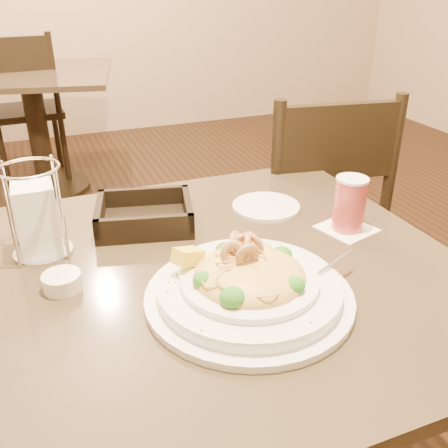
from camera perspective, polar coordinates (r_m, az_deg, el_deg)
name	(u,v)px	position (r m, az deg, el deg)	size (l,w,h in m)	color
main_table	(227,355)	(1.11, 0.40, -14.71)	(0.90, 0.90, 0.72)	black
background_table	(35,112)	(3.21, -20.80, 11.91)	(1.07, 1.07, 0.72)	black
dining_chair_near	(313,218)	(1.70, 10.11, 0.71)	(0.48, 0.48, 0.93)	black
dining_chair_far	(25,106)	(3.37, -21.77, 12.44)	(0.44, 0.44, 0.93)	black
pasta_bowl	(249,284)	(0.86, 2.82, -6.82)	(0.40, 0.36, 0.12)	white
drink_glass	(350,204)	(1.12, 14.15, 2.18)	(0.13, 0.13, 0.12)	white
bread_basket	(145,217)	(1.13, -9.04, 0.81)	(0.24, 0.21, 0.06)	black
napkin_caddy	(37,217)	(1.05, -20.57, 0.74)	(0.12, 0.12, 0.19)	silver
side_plate	(266,207)	(1.21, 4.82, 1.98)	(0.16, 0.16, 0.01)	white
butter_ramekin	(62,282)	(0.95, -18.02, -6.28)	(0.07, 0.07, 0.03)	white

